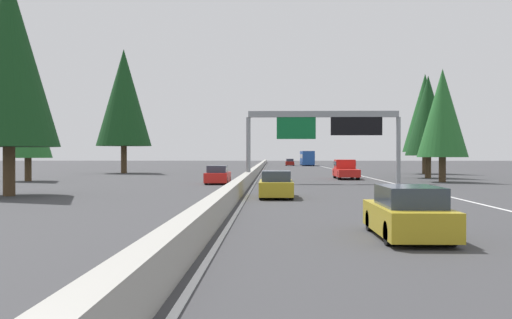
{
  "coord_description": "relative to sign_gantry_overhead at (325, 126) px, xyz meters",
  "views": [
    {
      "loc": [
        -1.82,
        -1.69,
        2.34
      ],
      "look_at": [
        48.13,
        -0.25,
        1.92
      ],
      "focal_mm": 40.14,
      "sensor_mm": 36.0,
      "label": 1
    }
  ],
  "objects": [
    {
      "name": "ground_plane",
      "position": [
        14.69,
        6.04,
        -4.72
      ],
      "size": [
        320.0,
        320.0,
        0.0
      ],
      "primitive_type": "plane",
      "color": "#38383A"
    },
    {
      "name": "shoulder_stripe_right",
      "position": [
        24.69,
        -5.48,
        -4.71
      ],
      "size": [
        160.0,
        0.16,
        0.01
      ],
      "primitive_type": "cube",
      "color": "silver",
      "rests_on": "ground"
    },
    {
      "name": "pickup_distant_a",
      "position": [
        8.36,
        -2.72,
        -3.8
      ],
      "size": [
        5.6,
        2.0,
        1.86
      ],
      "color": "red",
      "rests_on": "ground"
    },
    {
      "name": "sedan_mid_center",
      "position": [
        -16.0,
        4.15,
        -4.04
      ],
      "size": [
        4.4,
        1.8,
        1.47
      ],
      "color": "#AD931E",
      "rests_on": "ground"
    },
    {
      "name": "conifer_left_mid",
      "position": [
        24.53,
        23.11,
        4.83
      ],
      "size": [
        6.9,
        6.9,
        15.69
      ],
      "color": "#4C3823",
      "rests_on": "ground"
    },
    {
      "name": "sign_gantry_overhead",
      "position": [
        0.0,
        0.0,
        0.0
      ],
      "size": [
        0.5,
        12.68,
        5.93
      ],
      "color": "gray",
      "rests_on": "ground"
    },
    {
      "name": "conifer_right_far",
      "position": [
        23.12,
        -14.26,
        2.7
      ],
      "size": [
        5.37,
        5.37,
        12.21
      ],
      "color": "#4C3823",
      "rests_on": "ground"
    },
    {
      "name": "sedan_distant_b",
      "position": [
        -31.0,
        0.55,
        -4.04
      ],
      "size": [
        4.4,
        1.8,
        1.47
      ],
      "color": "#AD931E",
      "rests_on": "ground"
    },
    {
      "name": "bus_near_right",
      "position": [
        76.04,
        -3.11,
        -3.0
      ],
      "size": [
        11.5,
        2.55,
        3.1
      ],
      "color": "#1E4793",
      "rests_on": "ground"
    },
    {
      "name": "oncoming_near",
      "position": [
        -1.23,
        8.75,
        -4.04
      ],
      "size": [
        4.4,
        1.8,
        1.47
      ],
      "rotation": [
        0.0,
        0.0,
        3.14
      ],
      "color": "red",
      "rests_on": "ground"
    },
    {
      "name": "conifer_left_foreground",
      "position": [
        -15.17,
        19.28,
        3.01
      ],
      "size": [
        5.59,
        5.59,
        12.71
      ],
      "color": "#4C3823",
      "rests_on": "ground"
    },
    {
      "name": "sedan_far_left",
      "position": [
        75.12,
        0.63,
        -4.04
      ],
      "size": [
        4.4,
        1.8,
        1.47
      ],
      "color": "maroon",
      "rests_on": "ground"
    },
    {
      "name": "median_barrier",
      "position": [
        34.69,
        6.34,
        -4.27
      ],
      "size": [
        180.0,
        0.56,
        0.9
      ],
      "primitive_type": "cube",
      "color": "#9E9B93",
      "rests_on": "ground"
    },
    {
      "name": "shoulder_stripe_median",
      "position": [
        24.69,
        5.79,
        -4.71
      ],
      "size": [
        160.0,
        0.16,
        0.01
      ],
      "primitive_type": "cube",
      "color": "silver",
      "rests_on": "ground"
    },
    {
      "name": "conifer_right_mid",
      "position": [
        10.46,
        -11.21,
        1.51
      ],
      "size": [
        4.51,
        4.51,
        10.25
      ],
      "color": "#4C3823",
      "rests_on": "ground"
    },
    {
      "name": "conifer_left_near",
      "position": [
        2.67,
        25.91,
        0.98
      ],
      "size": [
        4.13,
        4.13,
        9.38
      ],
      "color": "#4C3823",
      "rests_on": "ground"
    },
    {
      "name": "conifer_right_near",
      "position": [
        2.1,
        -10.17,
        1.17
      ],
      "size": [
        4.27,
        4.27,
        9.7
      ],
      "color": "#4C3823",
      "rests_on": "ground"
    }
  ]
}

